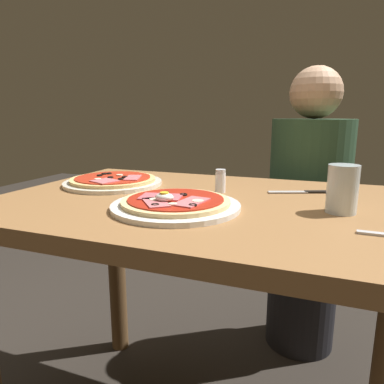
{
  "coord_description": "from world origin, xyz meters",
  "views": [
    {
      "loc": [
        0.27,
        -0.86,
        1.0
      ],
      "look_at": [
        -0.03,
        -0.06,
        0.81
      ],
      "focal_mm": 32.87,
      "sensor_mm": 36.0,
      "label": 1
    }
  ],
  "objects": [
    {
      "name": "pizza_foreground",
      "position": [
        -0.05,
        -0.12,
        0.79
      ],
      "size": [
        0.31,
        0.31,
        0.05
      ],
      "color": "white",
      "rests_on": "dining_table"
    },
    {
      "name": "diner_person",
      "position": [
        0.22,
        0.63,
        0.56
      ],
      "size": [
        0.32,
        0.32,
        1.18
      ],
      "rotation": [
        0.0,
        0.0,
        3.14
      ],
      "color": "black",
      "rests_on": "ground"
    },
    {
      "name": "salt_shaker",
      "position": [
        0.0,
        0.09,
        0.81
      ],
      "size": [
        0.03,
        0.03,
        0.07
      ],
      "color": "white",
      "rests_on": "dining_table"
    },
    {
      "name": "water_glass_near",
      "position": [
        0.32,
        -0.01,
        0.83
      ],
      "size": [
        0.07,
        0.07,
        0.11
      ],
      "color": "silver",
      "rests_on": "dining_table"
    },
    {
      "name": "dining_table",
      "position": [
        0.0,
        0.0,
        0.64
      ],
      "size": [
        1.13,
        0.74,
        0.78
      ],
      "color": "olive",
      "rests_on": "ground"
    },
    {
      "name": "knife",
      "position": [
        0.23,
        0.18,
        0.78
      ],
      "size": [
        0.19,
        0.09,
        0.01
      ],
      "color": "silver",
      "rests_on": "dining_table"
    },
    {
      "name": "pizza_across_left",
      "position": [
        -0.35,
        0.08,
        0.79
      ],
      "size": [
        0.31,
        0.31,
        0.03
      ],
      "color": "silver",
      "rests_on": "dining_table"
    }
  ]
}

